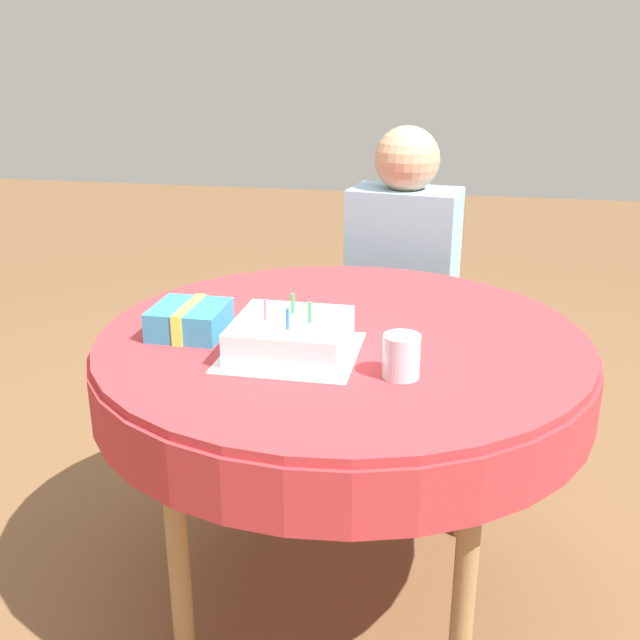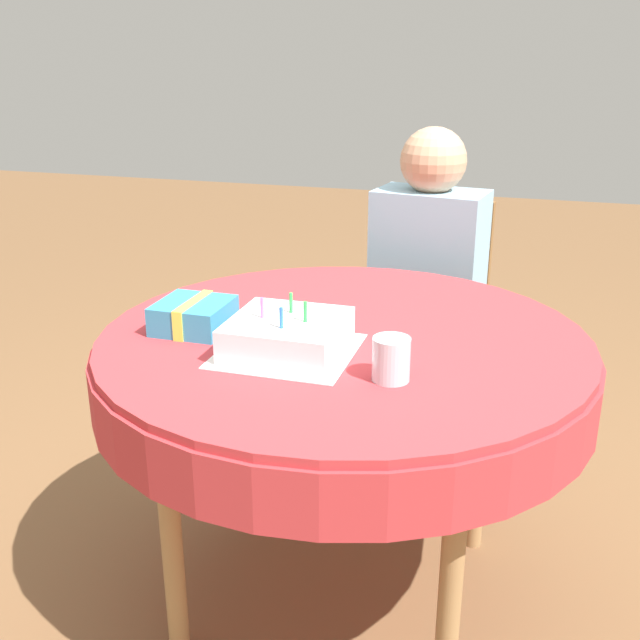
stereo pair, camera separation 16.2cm
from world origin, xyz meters
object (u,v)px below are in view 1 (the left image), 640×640
birthday_cake (291,336)px  gift_box (190,320)px  person (402,264)px  chair (405,316)px  drinking_glass (401,356)px

birthday_cake → gift_box: bearing=165.7°
person → chair: bearing=90.0°
chair → birthday_cake: (-0.17, -1.06, 0.32)m
drinking_glass → birthday_cake: bearing=161.9°
chair → gift_box: 1.13m
drinking_glass → gift_box: (-0.52, 0.15, -0.01)m
chair → birthday_cake: bearing=-90.8°
gift_box → birthday_cake: bearing=-14.3°
person → birthday_cake: person is taller
person → gift_box: person is taller
chair → person: (-0.01, -0.09, 0.22)m
drinking_glass → gift_box: drinking_glass is taller
chair → person: bearing=-90.0°
chair → gift_box: chair is taller
person → gift_box: (-0.42, -0.90, 0.09)m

